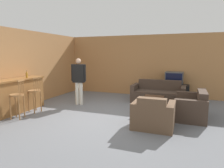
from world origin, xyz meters
The scene contains 15 objects.
ground_plane centered at (0.00, 0.00, 0.00)m, with size 24.00×24.00×0.00m, color slate.
wall_back centered at (0.00, 3.60, 1.30)m, with size 9.40×0.08×2.60m.
wall_left centered at (-3.14, 1.30, 1.30)m, with size 0.08×8.60×2.60m.
bar_counter centered at (-2.81, -0.57, 0.52)m, with size 0.55×2.28×1.04m.
bar_chair_near centered at (-2.28, -0.89, 0.58)m, with size 0.44×0.44×1.09m.
bar_chair_mid centered at (-2.27, -0.21, 0.58)m, with size 0.42×0.42×1.09m.
couch_far centered at (1.12, 2.43, 0.30)m, with size 1.92×0.88×0.81m.
armchair_near centered at (1.37, -0.28, 0.30)m, with size 0.97×0.84×0.80m.
loveseat_right centered at (2.25, 0.91, 0.30)m, with size 0.81×1.34×0.79m.
coffee_table centered at (1.12, 1.11, 0.37)m, with size 0.62×1.02×0.44m.
tv_unit centered at (1.61, 3.27, 0.29)m, with size 1.18×0.52×0.58m.
tv centered at (1.61, 3.26, 0.84)m, with size 0.69×0.52×0.51m.
bottle centered at (-2.72, -0.02, 1.14)m, with size 0.07×0.07×0.22m.
book_on_table centered at (1.02, 0.95, 0.44)m, with size 0.16×0.16×0.02m.
person_by_window centered at (-1.47, 1.08, 0.93)m, with size 0.53×0.24×1.64m.
Camera 1 is at (2.08, -5.00, 1.77)m, focal length 32.00 mm.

